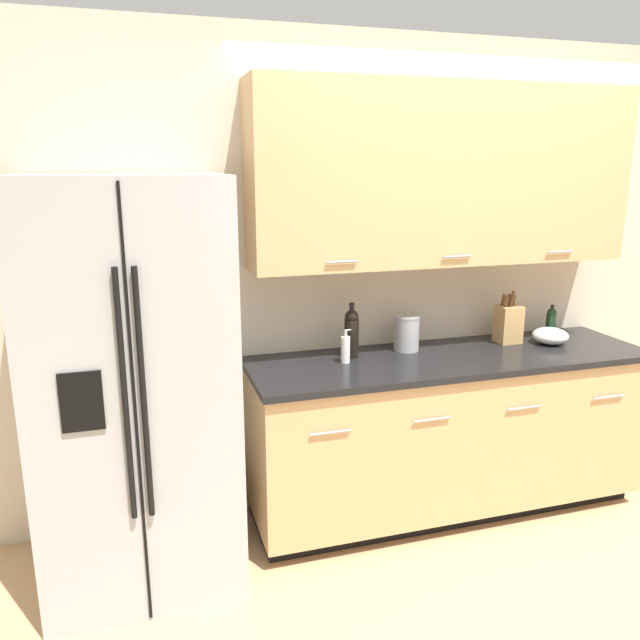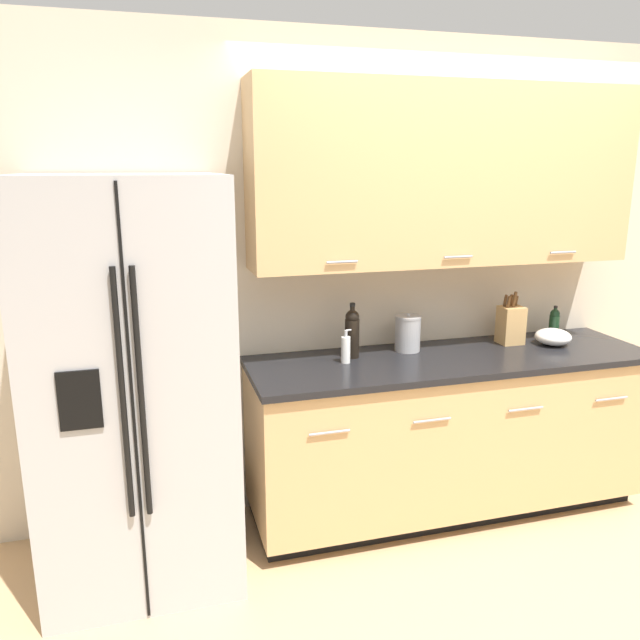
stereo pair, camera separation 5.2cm
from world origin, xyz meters
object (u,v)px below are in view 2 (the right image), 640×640
at_px(refrigerator, 134,385).
at_px(steel_canister, 408,333).
at_px(soap_dispenser, 346,349).
at_px(wine_bottle, 352,332).
at_px(oil_bottle, 554,323).
at_px(mixing_bowl, 553,337).
at_px(knife_block, 511,324).

distance_m(refrigerator, steel_canister, 1.48).
bearing_deg(soap_dispenser, wine_bottle, 53.25).
distance_m(oil_bottle, mixing_bowl, 0.16).
relative_size(oil_bottle, steel_canister, 0.91).
relative_size(oil_bottle, mixing_bowl, 0.97).
xyz_separation_m(refrigerator, mixing_bowl, (2.31, 0.12, 0.02)).
bearing_deg(wine_bottle, soap_dispenser, -126.75).
relative_size(refrigerator, wine_bottle, 6.33).
height_order(wine_bottle, oil_bottle, wine_bottle).
distance_m(refrigerator, oil_bottle, 2.41).
bearing_deg(knife_block, refrigerator, -174.26).
relative_size(soap_dispenser, mixing_bowl, 0.88).
bearing_deg(steel_canister, mixing_bowl, -8.13).
bearing_deg(oil_bottle, wine_bottle, -178.51).
distance_m(soap_dispenser, mixing_bowl, 1.25).
bearing_deg(wine_bottle, steel_canister, 5.27).
relative_size(knife_block, oil_bottle, 1.58).
xyz_separation_m(knife_block, mixing_bowl, (0.22, -0.09, -0.07)).
height_order(refrigerator, soap_dispenser, refrigerator).
height_order(knife_block, steel_canister, knife_block).
bearing_deg(wine_bottle, refrigerator, -169.59).
bearing_deg(steel_canister, wine_bottle, -174.73).
relative_size(refrigerator, knife_block, 6.10).
height_order(soap_dispenser, steel_canister, steel_canister).
distance_m(knife_block, steel_canister, 0.63).
relative_size(refrigerator, steel_canister, 8.79).
distance_m(knife_block, wine_bottle, 0.97).
xyz_separation_m(refrigerator, knife_block, (2.09, 0.21, 0.09)).
relative_size(wine_bottle, mixing_bowl, 1.47).
height_order(refrigerator, wine_bottle, refrigerator).
distance_m(refrigerator, soap_dispenser, 1.07).
bearing_deg(refrigerator, steel_canister, 9.24).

